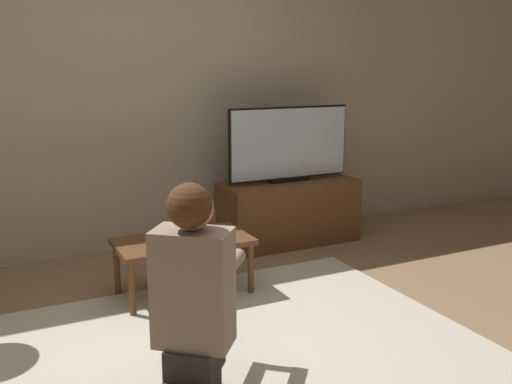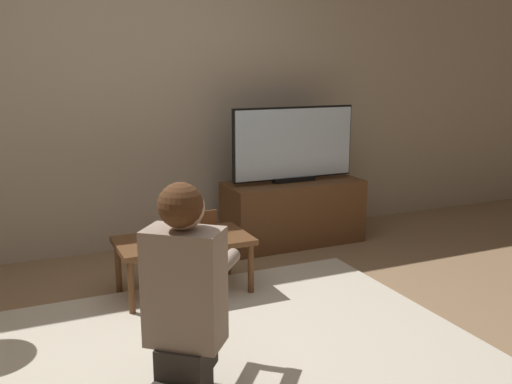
{
  "view_description": "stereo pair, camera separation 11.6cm",
  "coord_description": "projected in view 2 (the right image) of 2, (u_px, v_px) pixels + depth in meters",
  "views": [
    {
      "loc": [
        -1.09,
        -2.6,
        1.5
      ],
      "look_at": [
        0.46,
        0.56,
        0.7
      ],
      "focal_mm": 40.0,
      "sensor_mm": 36.0,
      "label": 1
    },
    {
      "loc": [
        -0.99,
        -2.65,
        1.5
      ],
      "look_at": [
        0.46,
        0.56,
        0.7
      ],
      "focal_mm": 40.0,
      "sensor_mm": 36.0,
      "label": 2
    }
  ],
  "objects": [
    {
      "name": "picture_frame",
      "position": [
        209.0,
        221.0,
        3.85
      ],
      "size": [
        0.11,
        0.01,
        0.15
      ],
      "color": "brown",
      "rests_on": "coffee_table"
    },
    {
      "name": "wall_back",
      "position": [
        132.0,
        89.0,
        4.51
      ],
      "size": [
        10.0,
        0.06,
        2.6
      ],
      "color": "tan",
      "rests_on": "ground_plane"
    },
    {
      "name": "coffee_table",
      "position": [
        183.0,
        244.0,
        3.73
      ],
      "size": [
        0.87,
        0.48,
        0.38
      ],
      "color": "brown",
      "rests_on": "ground_plane"
    },
    {
      "name": "rug",
      "position": [
        221.0,
        346.0,
        3.07
      ],
      "size": [
        2.65,
        1.9,
        0.02
      ],
      "color": "beige",
      "rests_on": "ground_plane"
    },
    {
      "name": "ground_plane",
      "position": [
        221.0,
        348.0,
        3.08
      ],
      "size": [
        10.0,
        10.0,
        0.0
      ],
      "primitive_type": "plane",
      "color": "#896B4C"
    },
    {
      "name": "tv",
      "position": [
        294.0,
        144.0,
        4.71
      ],
      "size": [
        1.09,
        0.08,
        0.62
      ],
      "color": "black",
      "rests_on": "tv_stand"
    },
    {
      "name": "person_kneeling",
      "position": [
        184.0,
        293.0,
        2.51
      ],
      "size": [
        0.69,
        0.76,
        0.99
      ],
      "rotation": [
        0.0,
        0.0,
        2.45
      ],
      "color": "#332D28",
      "rests_on": "rug"
    },
    {
      "name": "tv_stand",
      "position": [
        293.0,
        212.0,
        4.84
      ],
      "size": [
        1.16,
        0.47,
        0.53
      ],
      "color": "brown",
      "rests_on": "ground_plane"
    }
  ]
}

